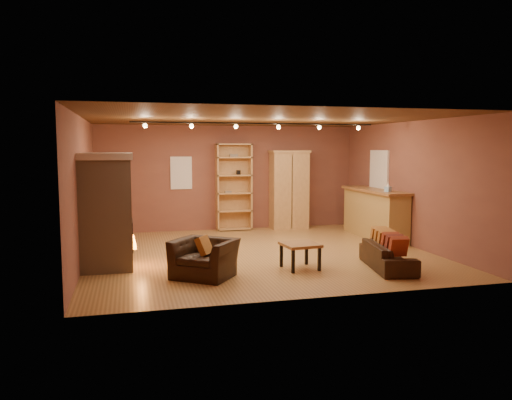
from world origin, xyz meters
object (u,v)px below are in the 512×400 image
object	(u,v)px
bar_counter	(375,213)
loveseat	(388,250)
coffee_table	(300,247)
fireplace	(107,211)
bookcase	(233,186)
armchair	(204,252)
armoire	(289,189)

from	to	relation	value
bar_counter	loveseat	size ratio (longest dim) A/B	1.51
bar_counter	loveseat	world-z (taller)	bar_counter
loveseat	coffee_table	xyz separation A→B (m)	(-1.57, 0.38, 0.06)
fireplace	bookcase	size ratio (longest dim) A/B	0.91
bar_counter	coffee_table	xyz separation A→B (m)	(-2.83, -2.56, -0.20)
bookcase	loveseat	size ratio (longest dim) A/B	1.40
fireplace	bar_counter	size ratio (longest dim) A/B	0.84
fireplace	armchair	bearing A→B (deg)	-32.66
bookcase	loveseat	distance (m)	5.40
armoire	loveseat	bearing A→B (deg)	-86.07
armoire	coffee_table	world-z (taller)	armoire
armchair	loveseat	bearing A→B (deg)	32.24
fireplace	armchair	xyz separation A→B (m)	(1.63, -1.04, -0.62)
bar_counter	loveseat	xyz separation A→B (m)	(-1.26, -2.93, -0.27)
bookcase	bar_counter	xyz separation A→B (m)	(3.12, -2.06, -0.57)
loveseat	coffee_table	size ratio (longest dim) A/B	2.40
loveseat	armchair	xyz separation A→B (m)	(-3.36, 0.23, 0.10)
armchair	coffee_table	size ratio (longest dim) A/B	1.72
fireplace	armoire	bearing A→B (deg)	37.59
armoire	armchair	distance (m)	5.56
fireplace	armchair	distance (m)	2.03
bookcase	armchair	distance (m)	5.05
bookcase	armoire	xyz separation A→B (m)	(1.52, -0.15, -0.11)
armoire	bar_counter	world-z (taller)	armoire
armoire	coffee_table	xyz separation A→B (m)	(-1.23, -4.47, -0.67)
bookcase	armchair	size ratio (longest dim) A/B	1.95
bookcase	coffee_table	distance (m)	4.69
fireplace	loveseat	distance (m)	5.19
fireplace	bookcase	bearing A→B (deg)	50.03
bar_counter	coffee_table	distance (m)	3.82
bar_counter	armchair	size ratio (longest dim) A/B	2.11
fireplace	bookcase	distance (m)	4.87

